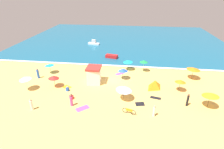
% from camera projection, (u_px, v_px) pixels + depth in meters
% --- Properties ---
extents(ground_plane, '(60.00, 60.00, 0.00)m').
position_uv_depth(ground_plane, '(113.00, 80.00, 30.97)').
color(ground_plane, '#EDBC60').
extents(ocean_water, '(60.00, 44.00, 0.10)m').
position_uv_depth(ocean_water, '(123.00, 39.00, 55.92)').
color(ocean_water, '#196084').
rests_on(ocean_water, ground_plane).
extents(wave_breaker_foam, '(57.00, 0.70, 0.01)m').
position_uv_depth(wave_breaker_foam, '(116.00, 66.00, 36.54)').
color(wave_breaker_foam, white).
rests_on(wave_breaker_foam, ocean_water).
extents(lifeguard_cabana, '(2.36, 2.57, 2.87)m').
position_uv_depth(lifeguard_cabana, '(94.00, 75.00, 29.64)').
color(lifeguard_cabana, white).
rests_on(lifeguard_cabana, ground_plane).
extents(beach_umbrella_0, '(2.53, 2.52, 2.37)m').
position_uv_depth(beach_umbrella_0, '(25.00, 78.00, 27.14)').
color(beach_umbrella_0, silver).
rests_on(beach_umbrella_0, ground_plane).
extents(beach_umbrella_1, '(2.29, 2.27, 2.08)m').
position_uv_depth(beach_umbrella_1, '(54.00, 77.00, 28.13)').
color(beach_umbrella_1, '#4C3823').
rests_on(beach_umbrella_1, ground_plane).
extents(beach_umbrella_2, '(1.92, 1.93, 2.33)m').
position_uv_depth(beach_umbrella_2, '(144.00, 61.00, 33.35)').
color(beach_umbrella_2, silver).
rests_on(beach_umbrella_2, ground_plane).
extents(beach_umbrella_3, '(1.91, 1.93, 2.00)m').
position_uv_depth(beach_umbrella_3, '(180.00, 81.00, 26.99)').
color(beach_umbrella_3, '#4C3823').
rests_on(beach_umbrella_3, ground_plane).
extents(beach_umbrella_4, '(3.15, 3.14, 2.15)m').
position_uv_depth(beach_umbrella_4, '(194.00, 69.00, 30.67)').
color(beach_umbrella_4, '#4C3823').
rests_on(beach_umbrella_4, ground_plane).
extents(beach_umbrella_5, '(2.91, 2.92, 2.27)m').
position_uv_depth(beach_umbrella_5, '(211.00, 95.00, 23.14)').
color(beach_umbrella_5, '#4C3823').
rests_on(beach_umbrella_5, ground_plane).
extents(beach_umbrella_6, '(2.40, 2.39, 2.10)m').
position_uv_depth(beach_umbrella_6, '(128.00, 61.00, 34.07)').
color(beach_umbrella_6, '#4C3823').
rests_on(beach_umbrella_6, ground_plane).
extents(beach_umbrella_7, '(2.44, 2.44, 1.93)m').
position_uv_depth(beach_umbrella_7, '(49.00, 65.00, 32.85)').
color(beach_umbrella_7, '#4C3823').
rests_on(beach_umbrella_7, ground_plane).
extents(beach_umbrella_8, '(2.38, 2.36, 1.96)m').
position_uv_depth(beach_umbrella_8, '(124.00, 89.00, 24.93)').
color(beach_umbrella_8, '#4C3823').
rests_on(beach_umbrella_8, ground_plane).
extents(beach_umbrella_9, '(2.39, 2.39, 2.02)m').
position_uv_depth(beach_umbrella_9, '(123.00, 70.00, 30.67)').
color(beach_umbrella_9, '#4C3823').
rests_on(beach_umbrella_9, ground_plane).
extents(beach_tent, '(2.77, 2.84, 1.34)m').
position_uv_depth(beach_tent, '(155.00, 84.00, 28.32)').
color(beach_tent, orange).
rests_on(beach_tent, ground_plane).
extents(parked_bicycle, '(1.76, 0.59, 0.76)m').
position_uv_depth(parked_bicycle, '(129.00, 111.00, 22.57)').
color(parked_bicycle, black).
rests_on(parked_bicycle, ground_plane).
extents(beachgoer_0, '(0.39, 0.39, 1.64)m').
position_uv_depth(beachgoer_0, '(31.00, 105.00, 23.15)').
color(beachgoer_0, white).
rests_on(beachgoer_0, ground_plane).
extents(beachgoer_1, '(0.60, 0.60, 0.83)m').
position_uv_depth(beachgoer_1, '(71.00, 97.00, 25.60)').
color(beachgoer_1, red).
rests_on(beachgoer_1, ground_plane).
extents(beachgoer_2, '(0.49, 0.49, 1.84)m').
position_uv_depth(beachgoer_2, '(38.00, 74.00, 31.35)').
color(beachgoer_2, blue).
rests_on(beachgoer_2, ground_plane).
extents(beachgoer_3, '(0.46, 0.46, 1.66)m').
position_uv_depth(beachgoer_3, '(71.00, 101.00, 23.93)').
color(beachgoer_3, '#D84CA5').
rests_on(beachgoer_3, ground_plane).
extents(beachgoer_4, '(0.40, 0.40, 1.86)m').
position_uv_depth(beachgoer_4, '(188.00, 100.00, 23.86)').
color(beachgoer_4, black).
rests_on(beachgoer_4, ground_plane).
extents(beachgoer_5, '(0.46, 0.46, 0.82)m').
position_uv_depth(beachgoer_5, '(67.00, 89.00, 27.62)').
color(beachgoer_5, blue).
rests_on(beachgoer_5, ground_plane).
extents(beachgoer_6, '(0.42, 0.42, 1.63)m').
position_uv_depth(beachgoer_6, '(154.00, 111.00, 21.92)').
color(beachgoer_6, white).
rests_on(beachgoer_6, ground_plane).
extents(beach_towel_0, '(1.68, 1.53, 0.01)m').
position_uv_depth(beach_towel_0, '(67.00, 87.00, 28.79)').
color(beach_towel_0, orange).
rests_on(beach_towel_0, ground_plane).
extents(beach_towel_1, '(1.65, 0.99, 0.01)m').
position_uv_depth(beach_towel_1, '(156.00, 98.00, 25.96)').
color(beach_towel_1, black).
rests_on(beach_towel_1, ground_plane).
extents(beach_towel_2, '(1.85, 1.72, 0.01)m').
position_uv_depth(beach_towel_2, '(120.00, 74.00, 33.31)').
color(beach_towel_2, '#D84CA5').
rests_on(beach_towel_2, ground_plane).
extents(beach_towel_3, '(1.41, 1.18, 0.01)m').
position_uv_depth(beach_towel_3, '(140.00, 104.00, 24.59)').
color(beach_towel_3, black).
rests_on(beach_towel_3, ground_plane).
extents(beach_towel_4, '(1.95, 1.86, 0.01)m').
position_uv_depth(beach_towel_4, '(83.00, 108.00, 23.69)').
color(beach_towel_4, '#D84CA5').
rests_on(beach_towel_4, ground_plane).
extents(small_boat_0, '(3.40, 1.60, 1.38)m').
position_uv_depth(small_boat_0, '(94.00, 43.00, 50.16)').
color(small_boat_0, white).
rests_on(small_boat_0, ocean_water).
extents(small_boat_1, '(2.92, 1.78, 0.69)m').
position_uv_depth(small_boat_1, '(112.00, 56.00, 40.58)').
color(small_boat_1, red).
rests_on(small_boat_1, ocean_water).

